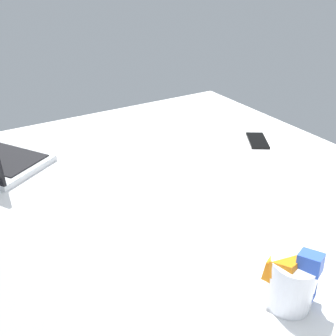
% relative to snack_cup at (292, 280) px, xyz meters
% --- Properties ---
extents(bed_mattress, '(1.80, 1.40, 0.18)m').
position_rel_snack_cup_xyz_m(bed_mattress, '(0.32, -0.02, -0.15)').
color(bed_mattress, white).
rests_on(bed_mattress, ground).
extents(snack_cup, '(0.10, 0.11, 0.14)m').
position_rel_snack_cup_xyz_m(snack_cup, '(0.00, 0.00, 0.00)').
color(snack_cup, silver).
rests_on(snack_cup, bed_mattress).
extents(cell_phone, '(0.15, 0.13, 0.01)m').
position_rel_snack_cup_xyz_m(cell_phone, '(0.60, -0.49, -0.06)').
color(cell_phone, black).
rests_on(cell_phone, bed_mattress).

